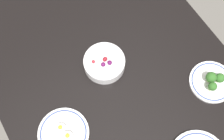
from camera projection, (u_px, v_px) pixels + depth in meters
The scene contains 4 objects.
dining_table at pixel (112, 74), 130.98cm from camera, with size 146.70×99.72×4.00cm, color black.
plate_broccoli at pixel (212, 81), 125.43cm from camera, with size 19.03×19.03×7.54cm.
plate_eggs at pixel (64, 133), 117.88cm from camera, with size 20.44×20.44×4.49cm.
bowl_berries at pixel (104, 63), 127.58cm from camera, with size 17.81×17.81×7.04cm.
Camera 1 is at (-42.43, 25.40, 123.30)cm, focal length 47.91 mm.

